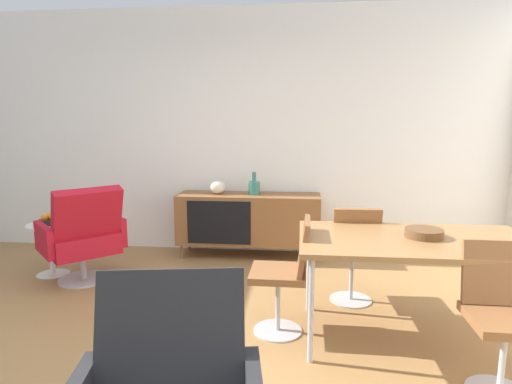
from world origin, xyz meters
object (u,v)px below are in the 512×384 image
(vase_sculptural_dark, at_px, (218,187))
(dining_chair_near_window, at_px, (287,271))
(sideboard, at_px, (248,219))
(dining_table, at_px, (415,244))
(lounge_chair_red, at_px, (83,235))
(dining_chair_front_right, at_px, (502,313))
(vase_cobalt, at_px, (254,187))
(side_table_round, at_px, (51,243))
(fruit_bowl, at_px, (49,220))
(dining_chair_back_left, at_px, (354,250))
(wooden_bowl_on_table, at_px, (424,233))

(vase_sculptural_dark, bearing_deg, dining_chair_near_window, -64.43)
(sideboard, distance_m, dining_table, 2.25)
(dining_chair_near_window, bearing_deg, dining_table, 0.04)
(dining_chair_near_window, relative_size, lounge_chair_red, 0.90)
(dining_table, relative_size, dining_chair_front_right, 1.87)
(vase_cobalt, xyz_separation_m, dining_chair_front_right, (1.67, -2.31, -0.33))
(dining_chair_near_window, distance_m, lounge_chair_red, 2.12)
(vase_cobalt, distance_m, dining_chair_near_window, 1.84)
(vase_sculptural_dark, relative_size, side_table_round, 0.34)
(sideboard, xyz_separation_m, fruit_bowl, (-1.91, -0.78, 0.12))
(lounge_chair_red, relative_size, side_table_round, 1.82)
(vase_cobalt, relative_size, fruit_bowl, 1.27)
(sideboard, bearing_deg, dining_chair_back_left, -49.09)
(dining_chair_front_right, bearing_deg, dining_chair_near_window, 155.75)
(fruit_bowl, bearing_deg, dining_chair_near_window, -22.06)
(vase_sculptural_dark, relative_size, dining_chair_back_left, 0.21)
(vase_sculptural_dark, relative_size, dining_chair_front_right, 0.21)
(wooden_bowl_on_table, relative_size, fruit_bowl, 1.30)
(fruit_bowl, bearing_deg, vase_sculptural_dark, 26.58)
(sideboard, height_order, side_table_round, sideboard)
(dining_chair_back_left, distance_m, side_table_round, 2.98)
(dining_chair_near_window, bearing_deg, wooden_bowl_on_table, 1.92)
(dining_table, distance_m, wooden_bowl_on_table, 0.10)
(sideboard, bearing_deg, vase_sculptural_dark, 179.69)
(sideboard, bearing_deg, lounge_chair_red, -146.96)
(lounge_chair_red, bearing_deg, vase_sculptural_dark, 40.49)
(sideboard, relative_size, dining_chair_front_right, 1.87)
(lounge_chair_red, height_order, fruit_bowl, lounge_chair_red)
(vase_sculptural_dark, height_order, dining_chair_near_window, vase_sculptural_dark)
(lounge_chair_red, bearing_deg, vase_cobalt, 31.94)
(wooden_bowl_on_table, distance_m, dining_chair_back_left, 0.73)
(dining_chair_near_window, height_order, lounge_chair_red, lounge_chair_red)
(wooden_bowl_on_table, distance_m, dining_chair_near_window, 1.00)
(dining_chair_back_left, bearing_deg, dining_chair_near_window, -134.06)
(wooden_bowl_on_table, height_order, dining_chair_front_right, dining_chair_front_right)
(wooden_bowl_on_table, bearing_deg, side_table_round, 164.33)
(dining_chair_back_left, bearing_deg, dining_chair_front_right, -58.02)
(dining_table, xyz_separation_m, dining_chair_back_left, (-0.35, 0.56, -0.23))
(vase_sculptural_dark, relative_size, lounge_chair_red, 0.19)
(wooden_bowl_on_table, height_order, dining_chair_near_window, dining_chair_near_window)
(dining_chair_near_window, relative_size, dining_chair_front_right, 1.00)
(lounge_chair_red, distance_m, side_table_round, 0.50)
(wooden_bowl_on_table, xyz_separation_m, side_table_round, (-3.35, 0.94, -0.45))
(dining_table, bearing_deg, dining_chair_front_right, -57.89)
(vase_cobalt, distance_m, dining_chair_back_left, 1.57)
(wooden_bowl_on_table, bearing_deg, dining_chair_near_window, -178.08)
(vase_cobalt, distance_m, vase_sculptural_dark, 0.41)
(sideboard, height_order, vase_cobalt, vase_cobalt)
(vase_sculptural_dark, xyz_separation_m, side_table_round, (-1.56, -0.78, -0.47))
(sideboard, distance_m, dining_chair_near_window, 1.82)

